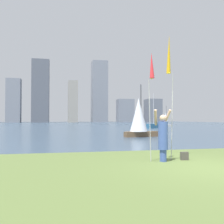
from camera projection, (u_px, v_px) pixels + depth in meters
The scene contains 14 objects.
ground at pixel (80, 125), 57.35m from camera, with size 120.00×138.00×0.12m.
person at pixel (163, 136), 8.52m from camera, with size 0.66×0.49×1.80m.
kite_flag_left at pixel (152, 69), 8.47m from camera, with size 0.16×0.41×3.77m.
kite_flag_right at pixel (169, 57), 9.05m from camera, with size 0.16×0.46×4.55m.
bag at pixel (184, 156), 8.81m from camera, with size 0.27×0.12×0.29m.
sailboat_0 at pixel (139, 117), 20.17m from camera, with size 2.91×1.65×4.29m.
sailboat_1 at pixel (154, 126), 38.92m from camera, with size 2.60×1.96×5.52m.
sailboat_2 at pixel (166, 120), 45.70m from camera, with size 2.05×1.61×3.91m.
skyline_tower_1 at pixel (14, 101), 97.01m from camera, with size 5.37×4.04×17.26m.
skyline_tower_2 at pixel (41, 91), 99.06m from camera, with size 6.77×3.92×25.29m.
skyline_tower_3 at pixel (73, 102), 102.04m from camera, with size 3.79×7.96×16.89m.
skyline_tower_4 at pixel (99, 92), 108.81m from camera, with size 6.71×6.87×26.63m.
skyline_tower_5 at pixel (125, 111), 106.19m from camera, with size 6.84×5.51×9.85m.
skyline_tower_6 at pixel (153, 111), 108.11m from camera, with size 6.29×6.53×10.04m.
Camera 1 is at (-4.32, -6.76, 1.47)m, focal length 39.61 mm.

